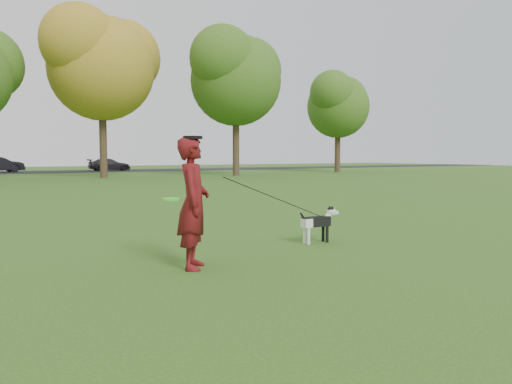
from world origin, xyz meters
TOP-DOWN VIEW (x-y plane):
  - ground at (0.00, 0.00)m, footprint 120.00×120.00m
  - road at (0.00, 40.00)m, footprint 120.00×7.00m
  - man at (-1.26, -0.47)m, footprint 0.69×0.77m
  - dog at (1.40, 0.23)m, footprint 0.84×0.17m
  - car_right at (7.74, 40.00)m, footprint 3.85×1.64m
  - man_held_items at (0.34, -0.15)m, footprint 3.26×0.94m
  - tree_row at (-1.43, 26.07)m, footprint 51.74×8.86m

SIDE VIEW (x-z plane):
  - ground at x=0.00m, z-range 0.00..0.00m
  - road at x=0.00m, z-range 0.00..0.02m
  - dog at x=1.40m, z-range 0.07..0.71m
  - car_right at x=7.74m, z-range 0.02..1.13m
  - man_held_items at x=0.34m, z-range 0.15..1.51m
  - man at x=-1.26m, z-range 0.00..1.78m
  - tree_row at x=-1.43m, z-range 1.40..13.41m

